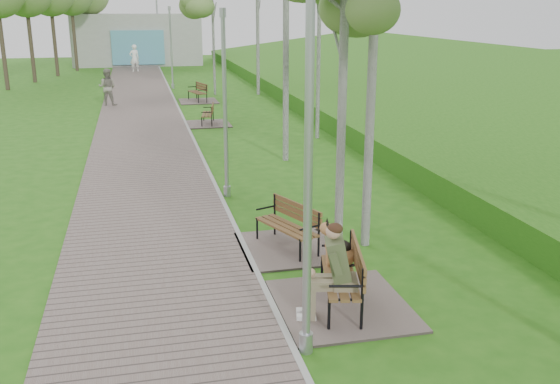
# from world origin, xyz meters

# --- Properties ---
(walkway) EXTENTS (3.50, 67.00, 0.04)m
(walkway) POSITION_xyz_m (-1.75, 21.50, 0.02)
(walkway) COLOR #75655F
(walkway) RESTS_ON ground
(kerb) EXTENTS (0.10, 67.00, 0.05)m
(kerb) POSITION_xyz_m (0.00, 21.50, 0.03)
(kerb) COLOR #999993
(kerb) RESTS_ON ground
(embankment) EXTENTS (14.00, 70.00, 1.60)m
(embankment) POSITION_xyz_m (12.00, 20.00, 0.00)
(embankment) COLOR #40801F
(embankment) RESTS_ON ground
(building_north) EXTENTS (10.00, 5.20, 4.00)m
(building_north) POSITION_xyz_m (-1.50, 50.97, 1.99)
(building_north) COLOR #9E9E99
(building_north) RESTS_ON ground
(bench_main) EXTENTS (2.03, 2.26, 1.77)m
(bench_main) POSITION_xyz_m (0.98, 6.16, 0.50)
(bench_main) COLOR #75655F
(bench_main) RESTS_ON ground
(bench_second) EXTENTS (1.86, 2.07, 1.14)m
(bench_second) POSITION_xyz_m (0.80, 8.77, 0.21)
(bench_second) COLOR #75655F
(bench_second) RESTS_ON ground
(bench_third) EXTENTS (1.67, 1.86, 1.03)m
(bench_third) POSITION_xyz_m (0.86, 22.56, 0.19)
(bench_third) COLOR #75655F
(bench_third) RESTS_ON ground
(bench_far) EXTENTS (1.86, 2.07, 1.14)m
(bench_far) POSITION_xyz_m (1.09, 28.93, 0.21)
(bench_far) COLOR #75655F
(bench_far) RESTS_ON ground
(lamp_post_near) EXTENTS (0.19, 0.19, 4.98)m
(lamp_post_near) POSITION_xyz_m (0.16, 5.03, 2.33)
(lamp_post_near) COLOR #A3A5AB
(lamp_post_near) RESTS_ON ground
(lamp_post_second) EXTENTS (0.18, 0.18, 4.54)m
(lamp_post_second) POSITION_xyz_m (0.18, 12.56, 2.12)
(lamp_post_second) COLOR #A3A5AB
(lamp_post_second) RESTS_ON ground
(lamp_post_third) EXTENTS (0.18, 0.18, 4.58)m
(lamp_post_third) POSITION_xyz_m (0.23, 34.45, 2.14)
(lamp_post_third) COLOR #A3A5AB
(lamp_post_third) RESTS_ON ground
(lamp_post_far) EXTENTS (0.23, 0.23, 5.88)m
(lamp_post_far) POSITION_xyz_m (0.14, 49.57, 2.75)
(lamp_post_far) COLOR #A3A5AB
(lamp_post_far) RESTS_ON ground
(pedestrian_near) EXTENTS (0.82, 0.67, 1.95)m
(pedestrian_near) POSITION_xyz_m (-1.83, 44.62, 0.97)
(pedestrian_near) COLOR white
(pedestrian_near) RESTS_ON ground
(pedestrian_far) EXTENTS (1.01, 0.88, 1.76)m
(pedestrian_far) POSITION_xyz_m (-3.20, 28.57, 0.88)
(pedestrian_far) COLOR gray
(pedestrian_far) RESTS_ON ground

